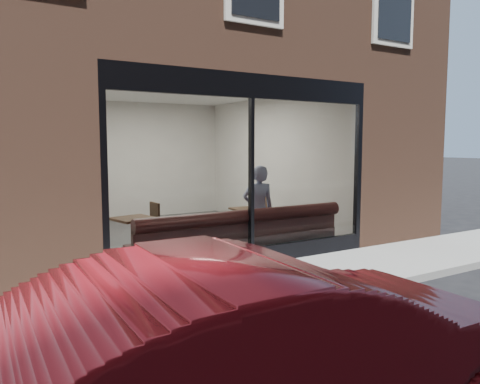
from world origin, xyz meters
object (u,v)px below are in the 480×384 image
cafe_chair_left (146,240)px  cafe_chair_right (255,224)px  person (258,210)px  parked_car (267,360)px  banquette (239,248)px  cafe_table_right (247,209)px  cafe_table_left (134,219)px

cafe_chair_left → cafe_chair_right: size_ratio=0.88×
person → parked_car: (-3.13, -4.86, -0.14)m
banquette → cafe_table_right: bearing=51.8°
person → cafe_chair_left: person is taller
cafe_table_left → parked_car: parked_car is taller
cafe_table_left → cafe_chair_left: (0.36, 0.40, -0.50)m
person → cafe_chair_right: person is taller
cafe_chair_right → cafe_chair_left: bearing=1.1°
banquette → cafe_chair_right: size_ratio=9.45×
cafe_chair_left → parked_car: (-1.34, -5.99, 0.45)m
banquette → cafe_chair_left: 1.84m
person → cafe_table_left: (-2.15, 0.72, -0.09)m
banquette → parked_car: parked_car is taller
cafe_table_right → cafe_chair_right: (0.78, 0.89, -0.50)m
person → cafe_table_left: 2.27m
banquette → cafe_chair_right: 2.43m
person → cafe_chair_left: size_ratio=4.43×
cafe_table_right → parked_car: 6.53m
cafe_table_left → parked_car: 5.68m
parked_car → banquette: bearing=-28.1°
person → parked_car: bearing=71.6°
banquette → cafe_table_left: cafe_table_left is taller
cafe_table_right → cafe_chair_left: (-2.00, 0.39, -0.50)m
banquette → person: (0.56, 0.24, 0.60)m
cafe_table_right → cafe_chair_right: bearing=48.5°
cafe_table_right → cafe_chair_left: size_ratio=1.51×
parked_car → cafe_table_left: bearing=-9.1°
person → parked_car: size_ratio=0.40×
cafe_chair_right → cafe_table_right: bearing=39.4°
cafe_table_left → cafe_chair_left: 0.74m
person → cafe_chair_left: 2.20m
cafe_chair_left → parked_car: size_ratio=0.09×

